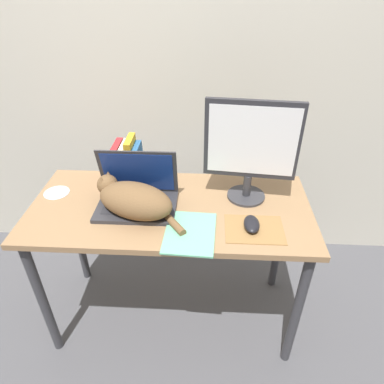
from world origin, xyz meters
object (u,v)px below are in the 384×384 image
Objects in this scene: notepad at (190,233)px; external_monitor at (251,148)px; book_row at (128,163)px; cat at (133,199)px; computer_mouse at (252,224)px; webcam at (170,172)px; cd_disc at (57,193)px; laptop at (137,196)px.

external_monitor is at bearing 48.02° from notepad.
cat is at bearing -73.64° from book_row.
computer_mouse is 1.66× the size of webcam.
notepad is 0.43m from webcam.
cat is 6.16× the size of webcam.
external_monitor reaches higher than cat.
book_row is at bearing 130.32° from notepad.
external_monitor is (0.50, 0.15, 0.18)m from cat.
external_monitor is at bearing 17.17° from cat.
laptop is at bearing -10.25° from cd_disc.
laptop is 3.13× the size of computer_mouse.
computer_mouse is at bearing -8.22° from cat.
laptop reaches higher than cat.
notepad is at bearing -131.98° from external_monitor.
external_monitor is at bearing 91.18° from computer_mouse.
laptop is 2.93× the size of cd_disc.
computer_mouse is at bearing -44.29° from webcam.
notepad is at bearing -169.01° from computer_mouse.
laptop is 0.42m from cd_disc.
notepad is at bearing -25.95° from cat.
cat is at bearing -18.96° from cd_disc.
book_row is 0.85× the size of notepad.
cat is 0.55m from external_monitor.
external_monitor is 3.88× the size of cd_disc.
webcam is at bearing 66.71° from cat.
laptop is at bearing -118.61° from webcam.
external_monitor reaches higher than laptop.
laptop is at bearing 88.21° from cat.
external_monitor is 0.33m from computer_mouse.
book_row is at bearing 106.36° from cat.
external_monitor is (0.49, 0.09, 0.21)m from laptop.
external_monitor is at bearing -20.70° from webcam.
webcam is 0.56m from cd_disc.
notepad is (0.25, -0.12, -0.07)m from cat.
cat is 0.28m from book_row.
webcam is at bearing 61.39° from laptop.
book_row reaches higher than cd_disc.
book_row is 0.52m from notepad.
external_monitor reaches higher than cd_disc.
book_row is 0.37m from cd_disc.
notepad reaches higher than cd_disc.
computer_mouse is at bearing -15.45° from laptop.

